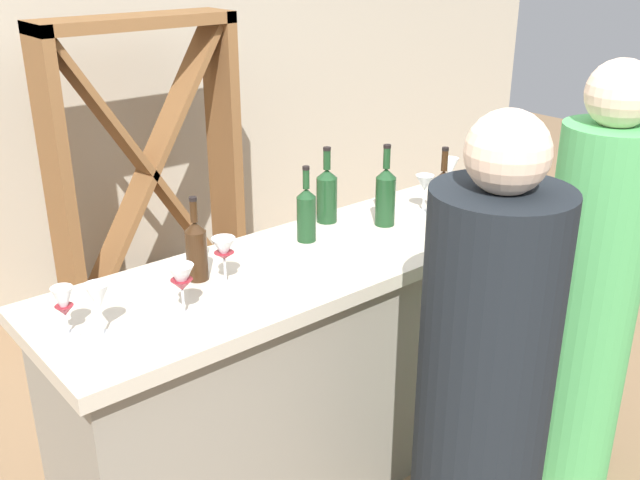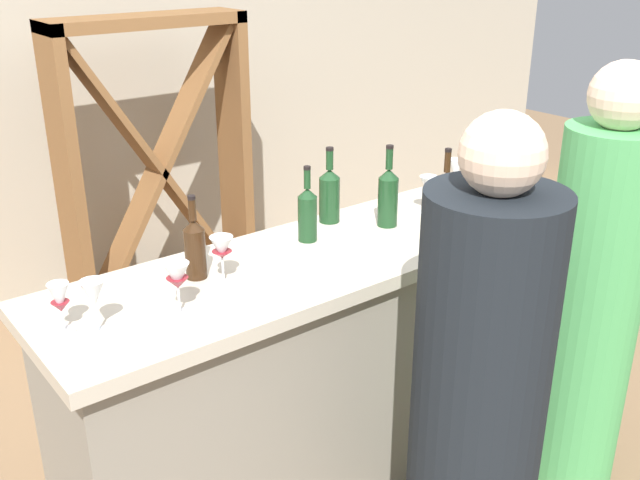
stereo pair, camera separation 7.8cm
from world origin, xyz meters
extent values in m
plane|color=#846647|center=(0.00, 0.00, 0.00)|extent=(12.00, 12.00, 0.00)
cube|color=#B2A893|center=(0.00, 2.20, 1.40)|extent=(8.00, 0.10, 2.80)
cube|color=gray|center=(0.00, 0.00, 0.44)|extent=(1.94, 0.53, 0.89)
cube|color=beige|center=(0.00, 0.00, 0.91)|extent=(2.02, 0.61, 0.05)
cube|color=brown|center=(-0.31, 1.65, 0.80)|extent=(0.06, 0.28, 1.61)
cube|color=brown|center=(0.66, 1.65, 0.80)|extent=(0.06, 0.28, 1.61)
cube|color=brown|center=(0.18, 1.65, 1.58)|extent=(1.03, 0.28, 0.06)
cube|color=brown|center=(0.18, 1.65, 0.03)|extent=(1.03, 0.28, 0.06)
cube|color=brown|center=(0.18, 1.65, 0.80)|extent=(0.94, 0.20, 1.50)
cube|color=brown|center=(0.18, 1.65, 0.80)|extent=(0.94, 0.20, 1.50)
cylinder|color=#331E0F|center=(-0.44, 0.09, 1.02)|extent=(0.07, 0.07, 0.17)
cone|color=#331E0F|center=(-0.44, 0.09, 1.12)|extent=(0.07, 0.07, 0.03)
cylinder|color=#331E0F|center=(-0.44, 0.09, 1.17)|extent=(0.02, 0.02, 0.07)
cylinder|color=black|center=(-0.44, 0.09, 1.21)|extent=(0.03, 0.03, 0.01)
cylinder|color=#193D1E|center=(0.04, 0.12, 1.02)|extent=(0.07, 0.07, 0.17)
cone|color=#193D1E|center=(0.04, 0.12, 1.12)|extent=(0.07, 0.07, 0.03)
cylinder|color=#193D1E|center=(0.04, 0.12, 1.17)|extent=(0.02, 0.02, 0.07)
cylinder|color=black|center=(0.04, 0.12, 1.21)|extent=(0.03, 0.03, 0.01)
cylinder|color=#193D1E|center=(0.22, 0.22, 1.02)|extent=(0.08, 0.08, 0.18)
cone|color=#193D1E|center=(0.22, 0.22, 1.13)|extent=(0.08, 0.08, 0.03)
cylinder|color=#193D1E|center=(0.22, 0.22, 1.18)|extent=(0.03, 0.03, 0.07)
cylinder|color=black|center=(0.22, 0.22, 1.23)|extent=(0.03, 0.03, 0.01)
cylinder|color=#193D1E|center=(0.37, 0.05, 1.03)|extent=(0.08, 0.08, 0.19)
cone|color=#193D1E|center=(0.37, 0.05, 1.14)|extent=(0.08, 0.08, 0.04)
cylinder|color=#193D1E|center=(0.37, 0.05, 1.20)|extent=(0.03, 0.03, 0.08)
cylinder|color=black|center=(0.37, 0.05, 1.25)|extent=(0.03, 0.03, 0.01)
cylinder|color=#331E0F|center=(0.52, -0.09, 1.03)|extent=(0.07, 0.07, 0.19)
cone|color=#331E0F|center=(0.52, -0.09, 1.14)|extent=(0.07, 0.07, 0.04)
cylinder|color=#331E0F|center=(0.52, -0.09, 1.20)|extent=(0.02, 0.02, 0.08)
cylinder|color=black|center=(0.52, -0.09, 1.24)|extent=(0.03, 0.03, 0.01)
cylinder|color=black|center=(0.69, -0.13, 1.03)|extent=(0.07, 0.07, 0.19)
cone|color=black|center=(0.69, -0.13, 1.14)|extent=(0.07, 0.07, 0.04)
cylinder|color=black|center=(0.69, -0.13, 1.20)|extent=(0.03, 0.03, 0.08)
cylinder|color=black|center=(0.69, -0.13, 1.25)|extent=(0.03, 0.03, 0.01)
cylinder|color=white|center=(-0.60, -0.10, 0.94)|extent=(0.06, 0.06, 0.00)
cylinder|color=white|center=(-0.60, -0.10, 0.98)|extent=(0.01, 0.01, 0.08)
cone|color=white|center=(-0.60, -0.10, 1.06)|extent=(0.08, 0.08, 0.08)
cone|color=maroon|center=(-0.60, -0.10, 1.04)|extent=(0.06, 0.06, 0.03)
cylinder|color=white|center=(-0.83, -0.06, 0.94)|extent=(0.07, 0.07, 0.00)
cylinder|color=white|center=(-0.83, -0.06, 0.98)|extent=(0.01, 0.01, 0.08)
cone|color=white|center=(-0.83, -0.06, 1.06)|extent=(0.07, 0.07, 0.08)
cylinder|color=white|center=(-0.39, 0.00, 0.94)|extent=(0.06, 0.06, 0.00)
cylinder|color=white|center=(-0.39, 0.00, 0.98)|extent=(0.01, 0.01, 0.08)
cone|color=white|center=(-0.39, 0.00, 1.06)|extent=(0.08, 0.08, 0.07)
cone|color=maroon|center=(-0.39, 0.00, 1.04)|extent=(0.06, 0.06, 0.02)
cylinder|color=white|center=(-0.91, 0.01, 0.94)|extent=(0.07, 0.07, 0.00)
cylinder|color=white|center=(-0.91, 0.01, 0.97)|extent=(0.01, 0.01, 0.06)
cone|color=white|center=(-0.91, 0.01, 1.04)|extent=(0.06, 0.06, 0.09)
cone|color=maroon|center=(-0.91, 0.01, 1.02)|extent=(0.05, 0.05, 0.03)
cylinder|color=white|center=(0.59, 0.05, 0.94)|extent=(0.07, 0.07, 0.00)
cylinder|color=white|center=(0.59, 0.05, 0.98)|extent=(0.01, 0.01, 0.08)
cone|color=white|center=(0.59, 0.05, 1.06)|extent=(0.07, 0.07, 0.07)
cylinder|color=white|center=(0.84, 0.14, 0.94)|extent=(0.06, 0.06, 0.00)
cylinder|color=white|center=(0.84, 0.14, 0.97)|extent=(0.01, 0.01, 0.07)
cone|color=white|center=(0.84, 0.14, 1.05)|extent=(0.07, 0.07, 0.08)
cylinder|color=black|center=(0.05, -0.71, 0.67)|extent=(0.43, 0.43, 1.35)
sphere|color=beige|center=(0.05, -0.71, 1.45)|extent=(0.23, 0.23, 0.23)
cylinder|color=#4CA559|center=(0.73, -0.63, 0.70)|extent=(0.44, 0.44, 1.40)
sphere|color=beige|center=(0.73, -0.63, 1.50)|extent=(0.23, 0.23, 0.23)
camera|label=1|loc=(-1.51, -1.82, 1.97)|focal=41.17mm
camera|label=2|loc=(-1.45, -1.87, 1.97)|focal=41.17mm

